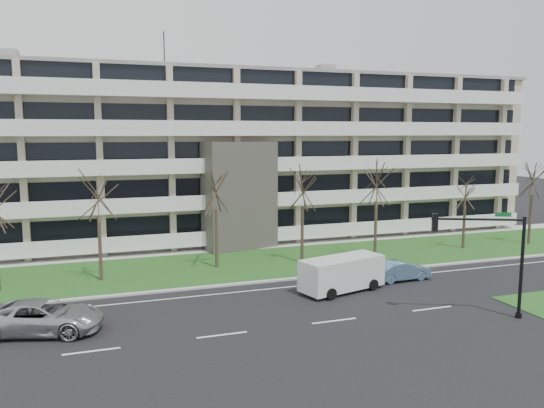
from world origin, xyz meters
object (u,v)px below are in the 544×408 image
object	(u,v)px
white_van	(343,271)
traffic_signal	(491,250)
silver_pickup	(42,317)
blue_sedan	(401,270)

from	to	relation	value
white_van	traffic_signal	size ratio (longest dim) A/B	1.02
silver_pickup	blue_sedan	xyz separation A→B (m)	(21.77, 2.45, -0.15)
blue_sedan	traffic_signal	bearing A→B (deg)	-179.34
traffic_signal	blue_sedan	bearing A→B (deg)	117.59
silver_pickup	blue_sedan	bearing A→B (deg)	-67.71
silver_pickup	traffic_signal	xyz separation A→B (m)	(22.25, -5.20, 2.85)
white_van	traffic_signal	bearing A→B (deg)	-67.61
silver_pickup	traffic_signal	bearing A→B (deg)	-87.28
blue_sedan	silver_pickup	bearing A→B (deg)	93.52
silver_pickup	blue_sedan	size ratio (longest dim) A/B	1.45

